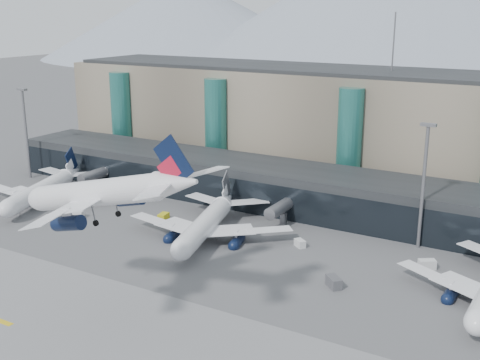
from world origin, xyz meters
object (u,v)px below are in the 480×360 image
jet_parked_mid (209,215)px  hero_jet (112,186)px  jet_parked_left (47,183)px  veh_g (300,243)px  veh_c (334,282)px  veh_a (77,214)px  veh_f (81,193)px  veh_d (427,264)px  lightmast_left (26,128)px  lightmast_mid (424,179)px  veh_b (164,217)px

jet_parked_mid → hero_jet: bearing=177.0°
jet_parked_left → veh_g: bearing=-104.6°
jet_parked_left → veh_c: 81.81m
veh_a → veh_f: bearing=111.9°
veh_d → lightmast_left: bearing=143.7°
hero_jet → veh_a: (-41.06, 32.34, -21.22)m
jet_parked_mid → veh_a: bearing=85.3°
lightmast_mid → veh_f: 85.54m
lightmast_left → veh_g: (89.05, -8.82, -13.67)m
veh_c → veh_f: 77.65m
jet_parked_left → veh_f: jet_parked_left is taller
lightmast_mid → veh_f: size_ratio=7.20×
veh_a → veh_b: 20.36m
veh_c → jet_parked_left: bearing=-143.7°
lightmast_mid → lightmast_left: bearing=-178.4°
lightmast_left → lightmast_mid: bearing=1.6°
lightmast_mid → jet_parked_mid: bearing=-159.0°
jet_parked_left → veh_d: 93.56m
lightmast_mid → jet_parked_mid: 44.48m
lightmast_mid → veh_g: (-20.95, -11.82, -13.67)m
veh_a → veh_c: 65.20m
lightmast_left → jet_parked_left: bearing=-31.1°
veh_f → jet_parked_left: bearing=118.6°
veh_b → veh_g: size_ratio=1.10×
veh_a → veh_g: 53.13m
lightmast_left → jet_parked_mid: lightmast_left is taller
veh_a → jet_parked_left: bearing=140.0°
hero_jet → veh_c: hero_jet is taller
veh_b → veh_f: size_ratio=0.79×
veh_a → veh_c: veh_c is taller
veh_d → veh_b: bearing=150.2°
hero_jet → jet_parked_left: bearing=146.9°
hero_jet → veh_g: 48.50m
jet_parked_left → veh_b: bearing=-103.4°
lightmast_left → jet_parked_mid: size_ratio=0.67×
lightmast_left → veh_f: (26.02, -6.24, -13.42)m
jet_parked_mid → veh_b: jet_parked_mid is taller
lightmast_left → veh_c: (101.90, -22.73, -13.48)m
veh_f → veh_a: bearing=-160.6°
lightmast_left → veh_d: 115.11m
veh_d → jet_parked_left: bearing=150.6°
veh_c → veh_g: size_ratio=1.32×
lightmast_mid → veh_b: bearing=-166.7°
hero_jet → lightmast_left: bearing=147.6°
jet_parked_mid → veh_c: bearing=-122.8°
veh_b → veh_f: bearing=73.9°
veh_c → veh_d: (12.21, 15.98, -0.05)m
jet_parked_mid → veh_f: size_ratio=10.70×
lightmast_mid → veh_b: 57.88m
lightmast_left → veh_d: (114.11, -6.75, -13.53)m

